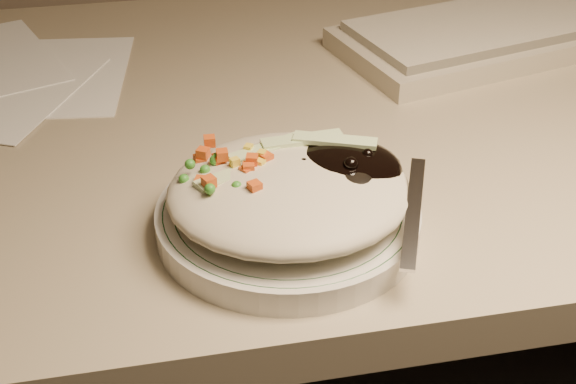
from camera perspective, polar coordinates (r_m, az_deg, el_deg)
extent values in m
cube|color=gray|center=(0.86, 3.05, 5.37)|extent=(1.40, 0.70, 0.04)
cylinder|color=silver|center=(0.64, 0.00, -1.94)|extent=(0.21, 0.21, 0.02)
torus|color=#144723|center=(0.64, 0.00, -1.20)|extent=(0.20, 0.20, 0.00)
torus|color=#144723|center=(0.64, 0.00, -1.20)|extent=(0.18, 0.18, 0.00)
ellipsoid|color=beige|center=(0.62, 0.09, 0.08)|extent=(0.19, 0.18, 0.04)
ellipsoid|color=black|center=(0.64, 3.76, 1.59)|extent=(0.10, 0.09, 0.03)
ellipsoid|color=orange|center=(0.63, -4.27, 0.75)|extent=(0.08, 0.08, 0.02)
sphere|color=black|center=(0.63, 1.12, 1.94)|extent=(0.01, 0.01, 0.01)
sphere|color=black|center=(0.64, 3.53, 2.48)|extent=(0.01, 0.01, 0.01)
sphere|color=black|center=(0.64, 5.68, 2.66)|extent=(0.01, 0.01, 0.01)
sphere|color=black|center=(0.65, 4.75, 2.74)|extent=(0.01, 0.01, 0.01)
sphere|color=black|center=(0.62, 4.49, 1.97)|extent=(0.01, 0.01, 0.01)
sphere|color=black|center=(0.64, 3.47, 2.13)|extent=(0.01, 0.01, 0.01)
sphere|color=black|center=(0.65, 4.19, 2.70)|extent=(0.01, 0.01, 0.01)
cube|color=#CA4B16|center=(0.63, -4.71, 2.65)|extent=(0.01, 0.01, 0.01)
cube|color=#CA4B16|center=(0.62, -2.98, 0.93)|extent=(0.01, 0.01, 0.01)
cube|color=#CA4B16|center=(0.64, -6.06, 2.76)|extent=(0.01, 0.01, 0.01)
cube|color=#CA4B16|center=(0.62, -2.58, 2.30)|extent=(0.01, 0.01, 0.01)
cube|color=#CA4B16|center=(0.62, -2.81, 1.72)|extent=(0.01, 0.01, 0.01)
cube|color=#CA4B16|center=(0.65, -6.25, 2.32)|extent=(0.01, 0.01, 0.01)
cube|color=#CA4B16|center=(0.63, -4.93, 2.35)|extent=(0.01, 0.01, 0.01)
cube|color=#CA4B16|center=(0.62, -2.96, 1.45)|extent=(0.01, 0.01, 0.01)
cube|color=#CA4B16|center=(0.63, -1.56, 2.40)|extent=(0.01, 0.01, 0.01)
cube|color=#CA4B16|center=(0.65, -5.60, 3.63)|extent=(0.01, 0.01, 0.01)
cube|color=#CA4B16|center=(0.60, -5.65, 0.73)|extent=(0.01, 0.01, 0.01)
cube|color=#CA4B16|center=(0.59, -2.39, 0.35)|extent=(0.01, 0.01, 0.01)
cube|color=#CA4B16|center=(0.62, -6.20, 0.70)|extent=(0.01, 0.01, 0.01)
cube|color=#CA4B16|center=(0.65, -6.14, 2.15)|extent=(0.01, 0.01, 0.01)
sphere|color=#388C28|center=(0.63, -2.98, 1.78)|extent=(0.01, 0.01, 0.01)
sphere|color=#388C28|center=(0.59, -5.58, 0.22)|extent=(0.01, 0.01, 0.01)
sphere|color=#388C28|center=(0.63, -5.92, 1.57)|extent=(0.01, 0.01, 0.01)
sphere|color=#388C28|center=(0.62, -6.99, 1.98)|extent=(0.01, 0.01, 0.01)
sphere|color=#388C28|center=(0.63, -3.31, 1.96)|extent=(0.01, 0.01, 0.01)
sphere|color=#388C28|center=(0.61, -2.24, 0.21)|extent=(0.01, 0.01, 0.01)
sphere|color=#388C28|center=(0.62, -4.28, 1.18)|extent=(0.01, 0.01, 0.01)
sphere|color=#388C28|center=(0.61, -4.67, 0.12)|extent=(0.01, 0.01, 0.01)
sphere|color=#388C28|center=(0.62, -7.41, 0.91)|extent=(0.01, 0.01, 0.01)
sphere|color=#388C28|center=(0.63, -5.05, 2.46)|extent=(0.01, 0.01, 0.01)
sphere|color=#388C28|center=(0.63, -5.23, 2.27)|extent=(0.01, 0.01, 0.01)
sphere|color=#388C28|center=(0.61, -5.69, 0.73)|extent=(0.01, 0.01, 0.01)
sphere|color=#388C28|center=(0.60, -3.67, 0.40)|extent=(0.01, 0.01, 0.01)
sphere|color=#388C28|center=(0.65, -1.48, 2.81)|extent=(0.01, 0.01, 0.01)
cube|color=yellow|center=(0.63, -3.42, 1.95)|extent=(0.01, 0.01, 0.01)
cube|color=yellow|center=(0.62, -1.98, 2.01)|extent=(0.01, 0.01, 0.01)
cube|color=yellow|center=(0.64, -4.43, 1.95)|extent=(0.01, 0.01, 0.01)
cube|color=yellow|center=(0.62, -3.81, 2.12)|extent=(0.01, 0.01, 0.01)
cube|color=yellow|center=(0.62, -4.24, 1.08)|extent=(0.01, 0.01, 0.01)
cube|color=yellow|center=(0.63, -1.88, 2.66)|extent=(0.01, 0.01, 0.01)
cube|color=yellow|center=(0.64, -2.83, 3.08)|extent=(0.01, 0.01, 0.01)
cube|color=yellow|center=(0.62, -3.37, 1.11)|extent=(0.01, 0.01, 0.01)
cube|color=#B2D18C|center=(0.65, -1.49, 3.12)|extent=(0.07, 0.04, 0.00)
cube|color=#B2D18C|center=(0.65, 1.02, 3.75)|extent=(0.07, 0.02, 0.00)
cube|color=#B2D18C|center=(0.62, -3.73, 1.32)|extent=(0.07, 0.04, 0.00)
cube|color=#B2D18C|center=(0.65, 3.37, 3.69)|extent=(0.07, 0.04, 0.00)
cube|color=#B2D18C|center=(0.61, 0.64, 0.72)|extent=(0.07, 0.04, 0.00)
ellipsoid|color=silver|center=(0.62, 4.57, 1.20)|extent=(0.05, 0.06, 0.01)
cube|color=silver|center=(0.61, 8.90, -1.41)|extent=(0.05, 0.11, 0.03)
cube|color=#B2A892|center=(1.05, 16.86, 11.03)|extent=(0.51, 0.28, 0.02)
cube|color=beige|center=(1.04, 17.01, 11.91)|extent=(0.47, 0.25, 0.01)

